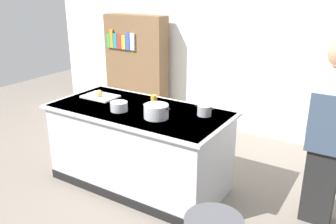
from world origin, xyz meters
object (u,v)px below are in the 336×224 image
object	(u,v)px
mixing_bowl	(119,106)
juice_cup	(154,100)
onion	(99,93)
bookshelf	(136,67)
person_chef	(329,133)
sauce_pan	(204,110)
stock_pot	(156,111)

from	to	relation	value
mixing_bowl	juice_cup	bearing A→B (deg)	64.21
onion	bookshelf	xyz separation A→B (m)	(-0.77, 1.74, -0.11)
mixing_bowl	person_chef	world-z (taller)	person_chef
sauce_pan	onion	bearing A→B (deg)	-173.86
onion	mixing_bowl	world-z (taller)	onion
sauce_pan	juice_cup	bearing A→B (deg)	177.19
onion	sauce_pan	xyz separation A→B (m)	(1.29, 0.14, -0.01)
stock_pot	sauce_pan	world-z (taller)	stock_pot
onion	person_chef	distance (m)	2.46
sauce_pan	person_chef	xyz separation A→B (m)	(1.15, 0.16, -0.04)
stock_pot	mixing_bowl	world-z (taller)	stock_pot
onion	juice_cup	bearing A→B (deg)	14.62
sauce_pan	mixing_bowl	bearing A→B (deg)	-157.03
juice_cup	mixing_bowl	bearing A→B (deg)	-115.79
stock_pot	sauce_pan	size ratio (longest dim) A/B	1.50
mixing_bowl	sauce_pan	bearing A→B (deg)	22.97
mixing_bowl	person_chef	size ratio (longest dim) A/B	0.11
person_chef	bookshelf	bearing A→B (deg)	72.28
sauce_pan	stock_pot	bearing A→B (deg)	-140.03
juice_cup	bookshelf	distance (m)	2.12
stock_pot	juice_cup	xyz separation A→B (m)	(-0.26, 0.35, -0.02)
person_chef	bookshelf	size ratio (longest dim) A/B	1.01
person_chef	bookshelf	distance (m)	3.53
onion	stock_pot	bearing A→B (deg)	-10.87
juice_cup	bookshelf	xyz separation A→B (m)	(-1.42, 1.57, -0.10)
bookshelf	sauce_pan	bearing A→B (deg)	-37.91
stock_pot	bookshelf	distance (m)	2.56
mixing_bowl	juice_cup	size ratio (longest dim) A/B	1.83
sauce_pan	juice_cup	xyz separation A→B (m)	(-0.64, 0.03, -0.00)
stock_pot	juice_cup	distance (m)	0.44
person_chef	mixing_bowl	bearing A→B (deg)	110.90
mixing_bowl	stock_pot	bearing A→B (deg)	4.33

